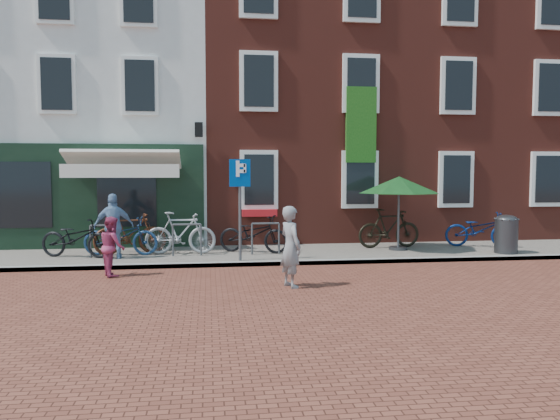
{
  "coord_description": "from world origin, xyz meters",
  "views": [
    {
      "loc": [
        -0.94,
        -12.4,
        2.22
      ],
      "look_at": [
        0.8,
        0.59,
        1.29
      ],
      "focal_mm": 34.25,
      "sensor_mm": 36.0,
      "label": 1
    }
  ],
  "objects": [
    {
      "name": "parking_sign",
      "position": [
        -0.21,
        0.29,
        1.76
      ],
      "size": [
        0.5,
        0.08,
        2.43
      ],
      "color": "#4C4C4F",
      "rests_on": "sidewalk"
    },
    {
      "name": "woman",
      "position": [
        0.61,
        -2.32,
        0.79
      ],
      "size": [
        0.56,
        0.67,
        1.57
      ],
      "primitive_type": "imported",
      "rotation": [
        0.0,
        0.0,
        1.95
      ],
      "color": "gray",
      "rests_on": "ground"
    },
    {
      "name": "bicycle_2",
      "position": [
        -3.18,
        1.54,
        0.59
      ],
      "size": [
        1.94,
        0.87,
        0.99
      ],
      "primitive_type": "imported",
      "rotation": [
        0.0,
        0.0,
        1.46
      ],
      "color": "navy",
      "rests_on": "sidewalk"
    },
    {
      "name": "building_brick_mid",
      "position": [
        2.0,
        7.0,
        5.0
      ],
      "size": [
        6.0,
        8.0,
        10.0
      ],
      "primitive_type": "cube",
      "color": "maroon",
      "rests_on": "ground"
    },
    {
      "name": "sidewalk",
      "position": [
        1.0,
        1.5,
        0.05
      ],
      "size": [
        24.0,
        3.0,
        0.1
      ],
      "primitive_type": "cube",
      "color": "slate",
      "rests_on": "ground"
    },
    {
      "name": "bicycle_1",
      "position": [
        -2.96,
        1.63,
        0.65
      ],
      "size": [
        1.89,
        0.86,
        1.1
      ],
      "primitive_type": "imported",
      "rotation": [
        0.0,
        0.0,
        1.77
      ],
      "color": "#502514",
      "rests_on": "sidewalk"
    },
    {
      "name": "cafe_person",
      "position": [
        -3.25,
        1.0,
        0.9
      ],
      "size": [
        0.96,
        0.45,
        1.6
      ],
      "primitive_type": "imported",
      "rotation": [
        0.0,
        0.0,
        3.21
      ],
      "color": "#698AB2",
      "rests_on": "sidewalk"
    },
    {
      "name": "ground",
      "position": [
        0.0,
        0.0,
        0.0
      ],
      "size": [
        80.0,
        80.0,
        0.0
      ],
      "primitive_type": "plane",
      "color": "brown"
    },
    {
      "name": "bicycle_0",
      "position": [
        -4.21,
        1.32,
        0.59
      ],
      "size": [
        1.99,
        1.19,
        0.99
      ],
      "primitive_type": "imported",
      "rotation": [
        0.0,
        0.0,
        1.27
      ],
      "color": "black",
      "rests_on": "sidewalk"
    },
    {
      "name": "bicycle_3",
      "position": [
        -1.68,
        1.53,
        0.65
      ],
      "size": [
        1.85,
        0.61,
        1.1
      ],
      "primitive_type": "imported",
      "rotation": [
        0.0,
        0.0,
        1.52
      ],
      "color": "#959698",
      "rests_on": "sidewalk"
    },
    {
      "name": "bicycle_6",
      "position": [
        6.67,
        1.77,
        0.59
      ],
      "size": [
        1.99,
        1.21,
        0.99
      ],
      "primitive_type": "imported",
      "rotation": [
        0.0,
        0.0,
        1.25
      ],
      "color": "#071D50",
      "rests_on": "sidewalk"
    },
    {
      "name": "bicycle_5",
      "position": [
        4.07,
        1.95,
        0.65
      ],
      "size": [
        1.87,
        0.69,
        1.1
      ],
      "primitive_type": "imported",
      "rotation": [
        0.0,
        0.0,
        1.67
      ],
      "color": "black",
      "rests_on": "sidewalk"
    },
    {
      "name": "boy",
      "position": [
        -3.0,
        -0.71,
        0.64
      ],
      "size": [
        0.68,
        0.75,
        1.28
      ],
      "primitive_type": "imported",
      "rotation": [
        0.0,
        0.0,
        1.95
      ],
      "color": "#9F3157",
      "rests_on": "ground"
    },
    {
      "name": "building_stucco",
      "position": [
        -5.0,
        7.0,
        4.5
      ],
      "size": [
        8.0,
        8.0,
        9.0
      ],
      "primitive_type": "cube",
      "color": "silver",
      "rests_on": "ground"
    },
    {
      "name": "parasol",
      "position": [
        4.18,
        1.52,
        1.96
      ],
      "size": [
        2.23,
        2.23,
        2.1
      ],
      "color": "#4C4C4F",
      "rests_on": "sidewalk"
    },
    {
      "name": "bicycle_4",
      "position": [
        0.21,
        1.53,
        0.59
      ],
      "size": [
        1.99,
        1.34,
        0.99
      ],
      "primitive_type": "imported",
      "rotation": [
        0.0,
        0.0,
        1.17
      ],
      "color": "black",
      "rests_on": "sidewalk"
    },
    {
      "name": "litter_bin",
      "position": [
        6.77,
        0.57,
        0.65
      ],
      "size": [
        0.58,
        0.58,
        1.07
      ],
      "color": "#343437",
      "rests_on": "sidewalk"
    },
    {
      "name": "building_brick_right",
      "position": [
        8.0,
        7.0,
        5.0
      ],
      "size": [
        6.0,
        8.0,
        10.0
      ],
      "primitive_type": "cube",
      "color": "maroon",
      "rests_on": "ground"
    }
  ]
}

